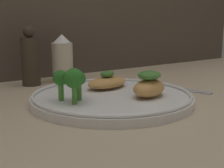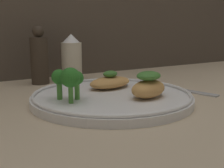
% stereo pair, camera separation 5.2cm
% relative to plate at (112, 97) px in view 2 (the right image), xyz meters
% --- Properties ---
extents(ground_plane, '(1.80, 1.80, 0.01)m').
position_rel_plate_xyz_m(ground_plane, '(0.00, 0.00, -0.01)').
color(ground_plane, tan).
extents(plate, '(0.30, 0.30, 0.02)m').
position_rel_plate_xyz_m(plate, '(0.00, 0.00, 0.00)').
color(plate, white).
rests_on(plate, ground_plane).
extents(grilled_meat_front, '(0.09, 0.07, 0.05)m').
position_rel_plate_xyz_m(grilled_meat_front, '(0.04, -0.05, 0.02)').
color(grilled_meat_front, tan).
rests_on(grilled_meat_front, plate).
extents(grilled_meat_middle, '(0.11, 0.08, 0.04)m').
position_rel_plate_xyz_m(grilled_meat_middle, '(0.03, 0.05, 0.02)').
color(grilled_meat_middle, tan).
rests_on(grilled_meat_middle, plate).
extents(broccoli_bunch, '(0.05, 0.06, 0.06)m').
position_rel_plate_xyz_m(broccoli_bunch, '(-0.09, -0.00, 0.04)').
color(broccoli_bunch, '#4C8E38').
rests_on(broccoli_bunch, plate).
extents(sauce_bottle, '(0.05, 0.05, 0.12)m').
position_rel_plate_xyz_m(sauce_bottle, '(0.03, 0.24, 0.05)').
color(sauce_bottle, beige).
rests_on(sauce_bottle, ground_plane).
extents(pepper_grinder, '(0.04, 0.04, 0.14)m').
position_rel_plate_xyz_m(pepper_grinder, '(-0.06, 0.24, 0.05)').
color(pepper_grinder, '#382D23').
rests_on(pepper_grinder, ground_plane).
extents(fork, '(0.06, 0.17, 0.01)m').
position_rel_plate_xyz_m(fork, '(0.18, 0.00, -0.01)').
color(fork, '#B2B2B7').
rests_on(fork, ground_plane).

